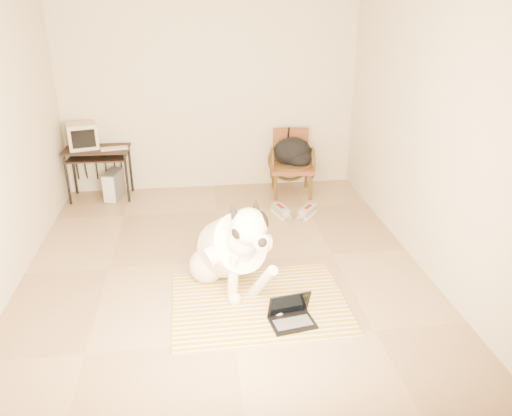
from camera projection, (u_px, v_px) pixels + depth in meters
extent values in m
plane|color=#997E5E|center=(224.00, 261.00, 5.23)|extent=(4.50, 4.50, 0.00)
plane|color=beige|center=(210.00, 92.00, 6.74)|extent=(4.50, 0.00, 4.50)
plane|color=beige|center=(245.00, 248.00, 2.64)|extent=(4.50, 0.00, 4.50)
plane|color=beige|center=(423.00, 129.00, 4.92)|extent=(0.00, 4.50, 4.50)
cube|color=#C07C10|center=(268.00, 336.00, 4.08)|extent=(1.56, 0.26, 0.02)
cube|color=#4E8336|center=(264.00, 319.00, 4.29)|extent=(1.56, 0.26, 0.02)
cube|color=#69418A|center=(259.00, 303.00, 4.51)|extent=(1.56, 0.26, 0.02)
cube|color=#C1C945|center=(256.00, 289.00, 4.72)|extent=(1.56, 0.26, 0.02)
cube|color=beige|center=(252.00, 276.00, 4.94)|extent=(1.56, 0.26, 0.02)
sphere|color=silver|center=(207.00, 265.00, 4.81)|extent=(0.35, 0.35, 0.35)
sphere|color=silver|center=(238.00, 257.00, 4.96)|extent=(0.35, 0.35, 0.35)
ellipsoid|color=silver|center=(223.00, 259.00, 4.86)|extent=(0.43, 0.39, 0.35)
ellipsoid|color=silver|center=(232.00, 247.00, 4.60)|extent=(0.69, 0.90, 0.75)
cylinder|color=white|center=(231.00, 246.00, 4.61)|extent=(0.73, 0.82, 0.69)
sphere|color=silver|center=(243.00, 240.00, 4.35)|extent=(0.29, 0.29, 0.29)
sphere|color=silver|center=(249.00, 226.00, 4.19)|extent=(0.32, 0.32, 0.32)
ellipsoid|color=black|center=(254.00, 223.00, 4.21)|extent=(0.25, 0.28, 0.23)
cylinder|color=silver|center=(257.00, 238.00, 4.10)|extent=(0.19, 0.20, 0.13)
sphere|color=black|center=(262.00, 243.00, 4.03)|extent=(0.08, 0.08, 0.08)
cone|color=black|center=(234.00, 212.00, 4.15)|extent=(0.18, 0.18, 0.20)
cone|color=black|center=(256.00, 207.00, 4.24)|extent=(0.16, 0.20, 0.20)
torus|color=silver|center=(244.00, 235.00, 4.31)|extent=(0.31, 0.24, 0.26)
cylinder|color=silver|center=(233.00, 278.00, 4.43)|extent=(0.14, 0.17, 0.48)
cylinder|color=silver|center=(262.00, 282.00, 4.43)|extent=(0.25, 0.44, 0.49)
sphere|color=silver|center=(235.00, 299.00, 4.49)|extent=(0.12, 0.12, 0.12)
sphere|color=silver|center=(278.00, 310.00, 4.33)|extent=(0.13, 0.13, 0.13)
cone|color=black|center=(209.00, 259.00, 5.16)|extent=(0.37, 0.43, 0.12)
cube|color=black|center=(292.00, 323.00, 4.21)|extent=(0.41, 0.32, 0.02)
cube|color=#4E4E51|center=(293.00, 323.00, 4.19)|extent=(0.33, 0.20, 0.00)
cube|color=black|center=(289.00, 304.00, 4.24)|extent=(0.38, 0.15, 0.24)
cube|color=black|center=(289.00, 305.00, 4.23)|extent=(0.33, 0.12, 0.21)
cube|color=black|center=(97.00, 149.00, 6.58)|extent=(0.85, 0.48, 0.03)
cube|color=black|center=(97.00, 158.00, 6.58)|extent=(0.75, 0.39, 0.02)
cylinder|color=black|center=(67.00, 180.00, 6.51)|extent=(0.03, 0.03, 0.67)
cylinder|color=black|center=(74.00, 171.00, 6.87)|extent=(0.03, 0.03, 0.67)
cylinder|color=black|center=(127.00, 178.00, 6.58)|extent=(0.03, 0.03, 0.67)
cylinder|color=black|center=(131.00, 169.00, 6.94)|extent=(0.03, 0.03, 0.67)
cube|color=#B2A48B|center=(82.00, 136.00, 6.54)|extent=(0.45, 0.44, 0.33)
cube|color=black|center=(84.00, 139.00, 6.39)|extent=(0.29, 0.09, 0.23)
cube|color=#B2A48B|center=(114.00, 148.00, 6.54)|extent=(0.36, 0.19, 0.02)
cube|color=#4E4E51|center=(114.00, 185.00, 6.76)|extent=(0.25, 0.43, 0.38)
cube|color=silver|center=(109.00, 190.00, 6.58)|extent=(0.16, 0.04, 0.36)
cube|color=brown|center=(292.00, 167.00, 6.84)|extent=(0.62, 0.60, 0.06)
cylinder|color=#36240E|center=(292.00, 165.00, 6.82)|extent=(0.53, 0.53, 0.04)
cube|color=brown|center=(291.00, 143.00, 6.97)|extent=(0.49, 0.09, 0.43)
cylinder|color=#36240E|center=(276.00, 188.00, 6.70)|extent=(0.04, 0.04, 0.36)
cylinder|color=#36240E|center=(273.00, 176.00, 7.13)|extent=(0.04, 0.04, 0.36)
cylinder|color=#36240E|center=(311.00, 187.00, 6.71)|extent=(0.04, 0.04, 0.36)
cylinder|color=#36240E|center=(306.00, 176.00, 7.15)|extent=(0.04, 0.04, 0.36)
ellipsoid|color=black|center=(292.00, 151.00, 6.82)|extent=(0.52, 0.43, 0.38)
ellipsoid|color=black|center=(300.00, 159.00, 6.76)|extent=(0.32, 0.26, 0.22)
cube|color=white|center=(281.00, 214.00, 6.31)|extent=(0.22, 0.35, 0.03)
cube|color=gray|center=(281.00, 210.00, 6.29)|extent=(0.21, 0.34, 0.10)
cube|color=maroon|center=(281.00, 207.00, 6.28)|extent=(0.10, 0.17, 0.02)
cube|color=white|center=(307.00, 214.00, 6.30)|extent=(0.30, 0.33, 0.03)
cube|color=gray|center=(307.00, 211.00, 6.28)|extent=(0.29, 0.32, 0.10)
cube|color=maroon|center=(307.00, 208.00, 6.26)|extent=(0.14, 0.16, 0.02)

